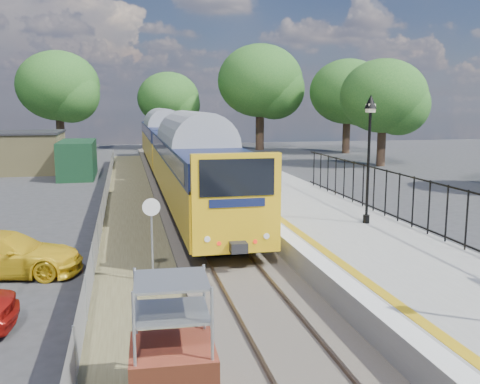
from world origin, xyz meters
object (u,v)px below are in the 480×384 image
object	(u,v)px
victorian_lamp_north	(370,129)
train	(174,147)
brick_plinth	(172,345)
car_yellow	(5,254)
speed_sign	(152,227)

from	to	relation	value
victorian_lamp_north	train	xyz separation A→B (m)	(-5.30, 18.05, -1.96)
train	brick_plinth	world-z (taller)	train
train	car_yellow	xyz separation A→B (m)	(-6.85, -18.77, -1.68)
victorian_lamp_north	train	distance (m)	18.91
victorian_lamp_north	car_yellow	size ratio (longest dim) A/B	1.00
train	speed_sign	xyz separation A→B (m)	(-2.50, -20.51, -0.65)
speed_sign	train	bearing A→B (deg)	83.81
victorian_lamp_north	car_yellow	world-z (taller)	victorian_lamp_north
victorian_lamp_north	speed_sign	world-z (taller)	victorian_lamp_north
train	speed_sign	world-z (taller)	train
victorian_lamp_north	car_yellow	xyz separation A→B (m)	(-12.15, -0.72, -3.63)
brick_plinth	car_yellow	size ratio (longest dim) A/B	0.51
brick_plinth	car_yellow	bearing A→B (deg)	117.73
speed_sign	car_yellow	world-z (taller)	speed_sign
speed_sign	car_yellow	xyz separation A→B (m)	(-4.35, 1.74, -1.02)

